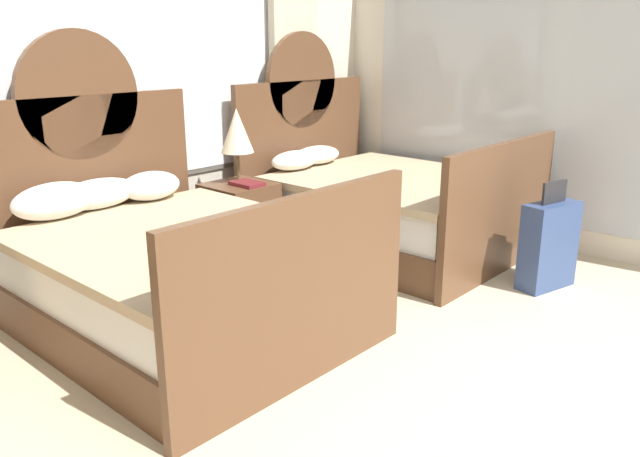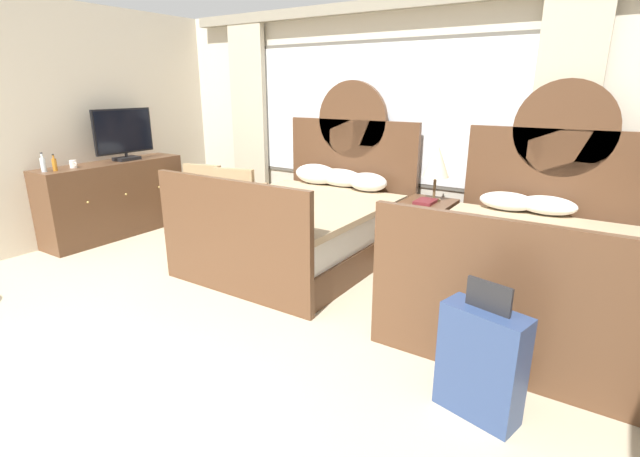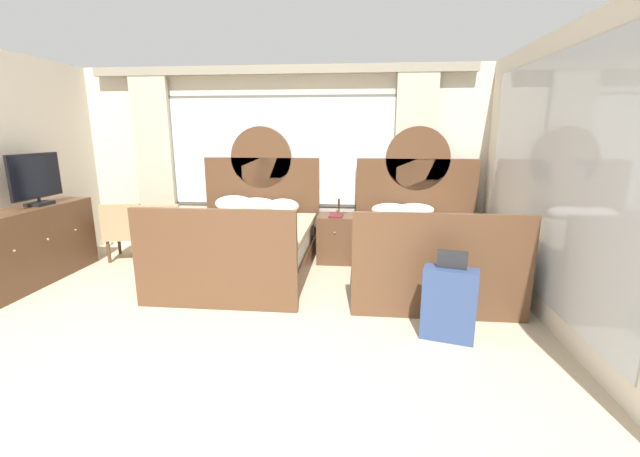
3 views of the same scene
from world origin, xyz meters
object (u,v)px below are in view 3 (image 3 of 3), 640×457
at_px(suitcase_on_floor, 449,304).
at_px(armchair_by_window_centre, 126,228).
at_px(book_on_nightstand, 336,216).
at_px(tv_flatscreen, 36,179).
at_px(bed_near_window, 245,244).
at_px(dresser_minibar, 30,246).
at_px(table_lamp_on_nightstand, 339,185).
at_px(nightstand_between_beds, 336,238).
at_px(armchair_by_window_left, 163,229).
at_px(bed_near_mirror, 423,250).

bearing_deg(suitcase_on_floor, armchair_by_window_centre, 154.74).
relative_size(book_on_nightstand, tv_flatscreen, 0.33).
relative_size(bed_near_window, dresser_minibar, 1.23).
xyz_separation_m(bed_near_window, table_lamp_on_nightstand, (1.15, 0.68, 0.68)).
distance_m(tv_flatscreen, armchair_by_window_centre, 1.25).
relative_size(nightstand_between_beds, armchair_by_window_centre, 0.80).
bearing_deg(book_on_nightstand, table_lamp_on_nightstand, 76.47).
xyz_separation_m(table_lamp_on_nightstand, dresser_minibar, (-3.60, -1.27, -0.62)).
bearing_deg(nightstand_between_beds, tv_flatscreen, -163.95).
distance_m(table_lamp_on_nightstand, book_on_nightstand, 0.43).
bearing_deg(book_on_nightstand, suitcase_on_floor, -61.35).
xyz_separation_m(tv_flatscreen, armchair_by_window_left, (1.12, 0.79, -0.77)).
relative_size(dresser_minibar, suitcase_on_floor, 2.17).
height_order(bed_near_mirror, book_on_nightstand, bed_near_mirror).
relative_size(table_lamp_on_nightstand, book_on_nightstand, 2.32).
bearing_deg(armchair_by_window_left, table_lamp_on_nightstand, 6.17).
bearing_deg(book_on_nightstand, bed_near_window, -154.18).
bearing_deg(table_lamp_on_nightstand, armchair_by_window_left, -173.83).
xyz_separation_m(bed_near_window, armchair_by_window_centre, (-1.84, 0.41, 0.06)).
relative_size(nightstand_between_beds, book_on_nightstand, 2.52).
bearing_deg(armchair_by_window_centre, book_on_nightstand, 2.46).
xyz_separation_m(book_on_nightstand, armchair_by_window_left, (-2.42, -0.13, -0.22)).
relative_size(bed_near_mirror, table_lamp_on_nightstand, 3.57).
xyz_separation_m(nightstand_between_beds, dresser_minibar, (-3.56, -1.23, 0.13)).
height_order(bed_near_mirror, dresser_minibar, bed_near_mirror).
bearing_deg(bed_near_window, bed_near_mirror, -0.40).
bearing_deg(dresser_minibar, book_on_nightstand, 17.65).
xyz_separation_m(dresser_minibar, armchair_by_window_centre, (0.61, 1.01, -0.00)).
xyz_separation_m(book_on_nightstand, armchair_by_window_centre, (-2.96, -0.13, -0.22)).
height_order(armchair_by_window_centre, suitcase_on_floor, armchair_by_window_centre).
bearing_deg(dresser_minibar, suitcase_on_floor, -11.08).
bearing_deg(book_on_nightstand, tv_flatscreen, -165.46).
height_order(bed_near_window, armchair_by_window_left, bed_near_window).
bearing_deg(tv_flatscreen, armchair_by_window_left, 35.17).
bearing_deg(nightstand_between_beds, book_on_nightstand, -88.17).
xyz_separation_m(bed_near_mirror, dresser_minibar, (-4.67, -0.58, 0.07)).
relative_size(table_lamp_on_nightstand, suitcase_on_floor, 0.74).
xyz_separation_m(dresser_minibar, tv_flatscreen, (0.03, 0.22, 0.77)).
bearing_deg(suitcase_on_floor, bed_near_mirror, 90.58).
bearing_deg(armchair_by_window_left, dresser_minibar, -138.75).
relative_size(bed_near_mirror, suitcase_on_floor, 2.66).
distance_m(book_on_nightstand, suitcase_on_floor, 2.36).
distance_m(bed_near_mirror, dresser_minibar, 4.71).
height_order(armchair_by_window_left, suitcase_on_floor, armchair_by_window_left).
xyz_separation_m(dresser_minibar, suitcase_on_floor, (4.69, -0.92, -0.13)).
xyz_separation_m(bed_near_mirror, suitcase_on_floor, (0.02, -1.49, -0.05)).
relative_size(bed_near_mirror, nightstand_between_beds, 3.29).
xyz_separation_m(bed_near_mirror, tv_flatscreen, (-4.65, -0.36, 0.84)).
bearing_deg(bed_near_window, armchair_by_window_left, 162.26).
distance_m(bed_near_window, bed_near_mirror, 2.22).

